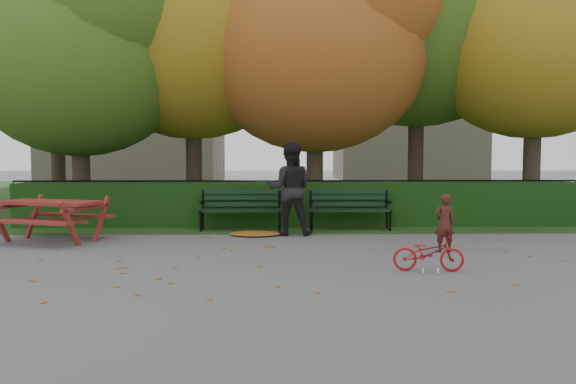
{
  "coord_description": "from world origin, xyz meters",
  "views": [
    {
      "loc": [
        -0.52,
        -8.61,
        1.7
      ],
      "look_at": [
        -0.31,
        1.34,
        1.0
      ],
      "focal_mm": 35.0,
      "sensor_mm": 36.0,
      "label": 1
    }
  ],
  "objects_px": {
    "bench_right": "(349,206)",
    "adult": "(290,189)",
    "tree_e": "(553,19)",
    "tree_f": "(63,24)",
    "tree_g": "(548,40)",
    "child": "(444,223)",
    "bicycle": "(428,253)",
    "tree_a": "(87,38)",
    "tree_c": "(329,30)",
    "picnic_table": "(51,210)",
    "tree_b": "(204,14)",
    "bench_left": "(241,206)"
  },
  "relations": [
    {
      "from": "tree_f",
      "to": "picnic_table",
      "type": "bearing_deg",
      "value": -72.04
    },
    {
      "from": "child",
      "to": "tree_f",
      "type": "bearing_deg",
      "value": -50.97
    },
    {
      "from": "picnic_table",
      "to": "child",
      "type": "distance_m",
      "value": 7.29
    },
    {
      "from": "tree_c",
      "to": "tree_f",
      "type": "relative_size",
      "value": 0.87
    },
    {
      "from": "tree_e",
      "to": "child",
      "type": "bearing_deg",
      "value": -130.27
    },
    {
      "from": "tree_a",
      "to": "bench_right",
      "type": "relative_size",
      "value": 4.16
    },
    {
      "from": "child",
      "to": "adult",
      "type": "bearing_deg",
      "value": -47.93
    },
    {
      "from": "tree_b",
      "to": "bench_left",
      "type": "distance_m",
      "value": 5.87
    },
    {
      "from": "tree_a",
      "to": "tree_c",
      "type": "bearing_deg",
      "value": 3.65
    },
    {
      "from": "bicycle",
      "to": "tree_e",
      "type": "bearing_deg",
      "value": -30.75
    },
    {
      "from": "bench_right",
      "to": "adult",
      "type": "xyz_separation_m",
      "value": [
        -1.34,
        -0.8,
        0.44
      ]
    },
    {
      "from": "tree_b",
      "to": "bench_right",
      "type": "distance_m",
      "value": 6.76
    },
    {
      "from": "tree_a",
      "to": "picnic_table",
      "type": "relative_size",
      "value": 3.41
    },
    {
      "from": "tree_c",
      "to": "picnic_table",
      "type": "bearing_deg",
      "value": -145.87
    },
    {
      "from": "tree_c",
      "to": "picnic_table",
      "type": "xyz_separation_m",
      "value": [
        -5.66,
        -3.84,
        -4.21
      ]
    },
    {
      "from": "tree_a",
      "to": "bench_left",
      "type": "distance_m",
      "value": 5.89
    },
    {
      "from": "tree_b",
      "to": "bicycle",
      "type": "bearing_deg",
      "value": -61.14
    },
    {
      "from": "tree_e",
      "to": "tree_f",
      "type": "height_order",
      "value": "tree_f"
    },
    {
      "from": "tree_b",
      "to": "tree_e",
      "type": "relative_size",
      "value": 1.08
    },
    {
      "from": "tree_c",
      "to": "child",
      "type": "height_order",
      "value": "tree_c"
    },
    {
      "from": "bench_right",
      "to": "tree_f",
      "type": "bearing_deg",
      "value": 146.08
    },
    {
      "from": "tree_g",
      "to": "child",
      "type": "bearing_deg",
      "value": -123.87
    },
    {
      "from": "bench_left",
      "to": "tree_g",
      "type": "bearing_deg",
      "value": 32.17
    },
    {
      "from": "tree_f",
      "to": "bicycle",
      "type": "xyz_separation_m",
      "value": [
        8.79,
        -9.94,
        -5.43
      ]
    },
    {
      "from": "bench_right",
      "to": "adult",
      "type": "bearing_deg",
      "value": -149.08
    },
    {
      "from": "child",
      "to": "tree_a",
      "type": "bearing_deg",
      "value": -41.58
    },
    {
      "from": "tree_f",
      "to": "bench_right",
      "type": "relative_size",
      "value": 5.1
    },
    {
      "from": "picnic_table",
      "to": "bicycle",
      "type": "bearing_deg",
      "value": -5.38
    },
    {
      "from": "tree_b",
      "to": "child",
      "type": "xyz_separation_m",
      "value": [
        4.79,
        -5.9,
        -4.9
      ]
    },
    {
      "from": "tree_b",
      "to": "bicycle",
      "type": "xyz_separation_m",
      "value": [
        4.1,
        -7.45,
        -5.14
      ]
    },
    {
      "from": "tree_e",
      "to": "tree_g",
      "type": "relative_size",
      "value": 0.95
    },
    {
      "from": "bench_right",
      "to": "picnic_table",
      "type": "xyz_separation_m",
      "value": [
        -5.93,
        -1.58,
        0.09
      ]
    },
    {
      "from": "tree_g",
      "to": "child",
      "type": "height_order",
      "value": "tree_g"
    },
    {
      "from": "tree_g",
      "to": "picnic_table",
      "type": "bearing_deg",
      "value": -149.87
    },
    {
      "from": "tree_a",
      "to": "bicycle",
      "type": "bearing_deg",
      "value": -42.51
    },
    {
      "from": "tree_c",
      "to": "tree_g",
      "type": "bearing_deg",
      "value": 26.87
    },
    {
      "from": "bench_left",
      "to": "picnic_table",
      "type": "height_order",
      "value": "bench_left"
    },
    {
      "from": "picnic_table",
      "to": "adult",
      "type": "distance_m",
      "value": 4.67
    },
    {
      "from": "adult",
      "to": "bicycle",
      "type": "bearing_deg",
      "value": 122.79
    },
    {
      "from": "tree_b",
      "to": "tree_e",
      "type": "xyz_separation_m",
      "value": [
        8.97,
        -0.98,
        -0.32
      ]
    },
    {
      "from": "tree_b",
      "to": "bench_right",
      "type": "xyz_separation_m",
      "value": [
        3.54,
        -3.04,
        -4.88
      ]
    },
    {
      "from": "tree_c",
      "to": "tree_g",
      "type": "xyz_separation_m",
      "value": [
        7.5,
        3.8,
        0.55
      ]
    },
    {
      "from": "tree_g",
      "to": "picnic_table",
      "type": "height_order",
      "value": "tree_g"
    },
    {
      "from": "bench_left",
      "to": "bench_right",
      "type": "bearing_deg",
      "value": 0.0
    },
    {
      "from": "tree_b",
      "to": "bench_left",
      "type": "relative_size",
      "value": 4.88
    },
    {
      "from": "adult",
      "to": "bicycle",
      "type": "relative_size",
      "value": 1.91
    },
    {
      "from": "bench_left",
      "to": "picnic_table",
      "type": "xyz_separation_m",
      "value": [
        -3.53,
        -1.58,
        0.09
      ]
    },
    {
      "from": "bicycle",
      "to": "tree_g",
      "type": "bearing_deg",
      "value": -26.36
    },
    {
      "from": "tree_a",
      "to": "tree_b",
      "type": "relative_size",
      "value": 0.85
    },
    {
      "from": "child",
      "to": "adult",
      "type": "height_order",
      "value": "adult"
    }
  ]
}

